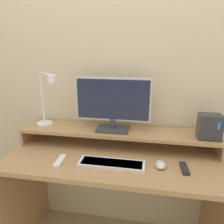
% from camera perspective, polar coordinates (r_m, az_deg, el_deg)
% --- Properties ---
extents(wall_back, '(6.00, 0.05, 2.50)m').
position_cam_1_polar(wall_back, '(1.56, 2.42, 10.70)').
color(wall_back, beige).
rests_on(wall_back, ground_plane).
extents(desk, '(1.34, 0.57, 0.75)m').
position_cam_1_polar(desk, '(1.51, 0.26, -18.57)').
color(desk, '#A87F51').
rests_on(desk, ground_plane).
extents(monitor_shelf, '(1.34, 0.24, 0.12)m').
position_cam_1_polar(monitor_shelf, '(1.51, 1.38, -5.32)').
color(monitor_shelf, '#A87F51').
rests_on(monitor_shelf, desk).
extents(monitor, '(0.50, 0.14, 0.36)m').
position_cam_1_polar(monitor, '(1.44, 0.21, 2.31)').
color(monitor, '#38383D').
rests_on(monitor, monitor_shelf).
extents(desk_lamp, '(0.22, 0.20, 0.38)m').
position_cam_1_polar(desk_lamp, '(1.57, -16.62, 2.68)').
color(desk_lamp, silver).
rests_on(desk_lamp, monitor_shelf).
extents(router_dock, '(0.13, 0.11, 0.15)m').
position_cam_1_polar(router_dock, '(1.47, 24.14, -3.50)').
color(router_dock, '#28282D').
rests_on(router_dock, monitor_shelf).
extents(keyboard, '(0.39, 0.12, 0.02)m').
position_cam_1_polar(keyboard, '(1.31, -0.10, -13.33)').
color(keyboard, silver).
rests_on(keyboard, desk).
extents(mouse, '(0.06, 0.09, 0.03)m').
position_cam_1_polar(mouse, '(1.32, 12.56, -13.29)').
color(mouse, silver).
rests_on(mouse, desk).
extents(remote_control, '(0.05, 0.14, 0.02)m').
position_cam_1_polar(remote_control, '(1.38, -13.40, -12.29)').
color(remote_control, white).
rests_on(remote_control, desk).
extents(remote_secondary, '(0.04, 0.13, 0.02)m').
position_cam_1_polar(remote_secondary, '(1.33, 18.40, -13.78)').
color(remote_secondary, black).
rests_on(remote_secondary, desk).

